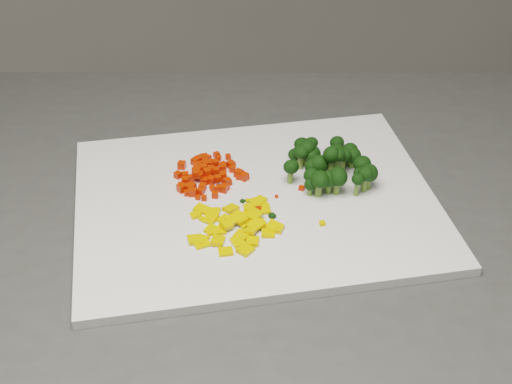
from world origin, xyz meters
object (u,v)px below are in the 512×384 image
object	(u,v)px
broccoli_pile	(330,156)
cutting_board	(256,202)
carrot_pile	(211,169)
pepper_pile	(235,220)

from	to	relation	value
broccoli_pile	cutting_board	bearing A→B (deg)	-167.07
cutting_board	carrot_pile	world-z (taller)	carrot_pile
pepper_pile	cutting_board	bearing A→B (deg)	49.50
cutting_board	broccoli_pile	size ratio (longest dim) A/B	3.75
cutting_board	pepper_pile	bearing A→B (deg)	-130.50
cutting_board	carrot_pile	size ratio (longest dim) A/B	4.50
carrot_pile	pepper_pile	distance (m)	0.11
cutting_board	carrot_pile	xyz separation A→B (m)	(-0.05, 0.06, 0.02)
pepper_pile	broccoli_pile	xyz separation A→B (m)	(0.16, 0.08, 0.02)
carrot_pile	broccoli_pile	distance (m)	0.17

